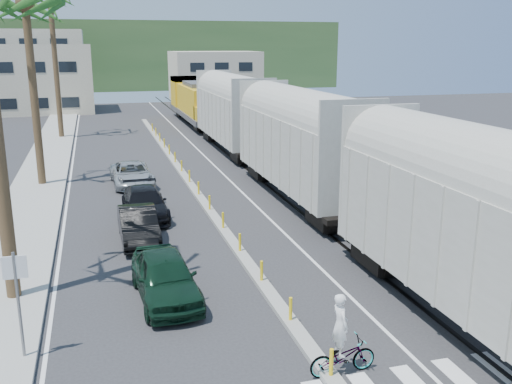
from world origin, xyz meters
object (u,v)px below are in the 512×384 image
street_sign (17,291)px  car_second (138,225)px  cyclist (342,349)px  car_lead (165,277)px

street_sign → car_second: 9.46m
car_second → cyclist: cyclist is taller
car_lead → car_second: (-0.38, 5.91, -0.06)m
street_sign → car_second: size_ratio=0.70×
street_sign → car_lead: 4.99m
car_lead → car_second: bearing=90.4°
street_sign → cyclist: bearing=-20.0°
car_lead → car_second: car_lead is taller
car_second → car_lead: bearing=-87.1°
street_sign → cyclist: size_ratio=1.39×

